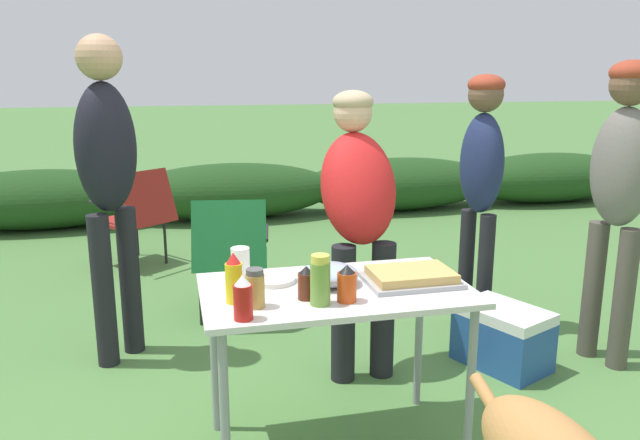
{
  "coord_description": "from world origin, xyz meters",
  "views": [
    {
      "loc": [
        -0.63,
        -2.34,
        1.6
      ],
      "look_at": [
        0.07,
        0.57,
        0.89
      ],
      "focal_mm": 35.0,
      "sensor_mm": 36.0,
      "label": 1
    }
  ],
  "objects_px": {
    "mixing_bowl": "(330,274)",
    "relish_jar": "(320,280)",
    "camp_chair_near_hedge": "(231,251)",
    "cooler_box": "(503,337)",
    "mustard_bottle": "(234,279)",
    "standing_person_with_beanie": "(621,179)",
    "bbq_sauce_bottle": "(306,283)",
    "plate_stack": "(272,279)",
    "folding_table": "(336,305)",
    "camp_chair_green_behind_table": "(137,213)",
    "spice_jar": "(255,289)",
    "standing_person_in_dark_puffer": "(359,206)",
    "ketchup_bottle": "(243,298)",
    "hot_sauce_bottle": "(346,284)",
    "paper_cup_stack": "(240,263)",
    "standing_person_in_olive_jacket": "(108,169)",
    "food_tray": "(411,277)",
    "standing_person_in_gray_fleece": "(481,171)"
  },
  "relations": [
    {
      "from": "ketchup_bottle",
      "to": "standing_person_with_beanie",
      "type": "relative_size",
      "value": 0.1
    },
    {
      "from": "food_tray",
      "to": "spice_jar",
      "type": "height_order",
      "value": "spice_jar"
    },
    {
      "from": "camp_chair_near_hedge",
      "to": "plate_stack",
      "type": "bearing_deg",
      "value": -79.6
    },
    {
      "from": "standing_person_with_beanie",
      "to": "paper_cup_stack",
      "type": "bearing_deg",
      "value": -100.18
    },
    {
      "from": "standing_person_in_olive_jacket",
      "to": "camp_chair_green_behind_table",
      "type": "height_order",
      "value": "standing_person_in_olive_jacket"
    },
    {
      "from": "bbq_sauce_bottle",
      "to": "plate_stack",
      "type": "bearing_deg",
      "value": 112.49
    },
    {
      "from": "mixing_bowl",
      "to": "relish_jar",
      "type": "xyz_separation_m",
      "value": [
        -0.09,
        -0.22,
        0.05
      ]
    },
    {
      "from": "mustard_bottle",
      "to": "standing_person_with_beanie",
      "type": "height_order",
      "value": "standing_person_with_beanie"
    },
    {
      "from": "food_tray",
      "to": "relish_jar",
      "type": "distance_m",
      "value": 0.46
    },
    {
      "from": "mustard_bottle",
      "to": "relish_jar",
      "type": "xyz_separation_m",
      "value": [
        0.32,
        -0.1,
        0.0
      ]
    },
    {
      "from": "food_tray",
      "to": "mixing_bowl",
      "type": "relative_size",
      "value": 1.61
    },
    {
      "from": "camp_chair_green_behind_table",
      "to": "bbq_sauce_bottle",
      "type": "bearing_deg",
      "value": -113.44
    },
    {
      "from": "food_tray",
      "to": "standing_person_in_dark_puffer",
      "type": "relative_size",
      "value": 0.25
    },
    {
      "from": "plate_stack",
      "to": "mustard_bottle",
      "type": "bearing_deg",
      "value": -130.48
    },
    {
      "from": "food_tray",
      "to": "camp_chair_green_behind_table",
      "type": "distance_m",
      "value": 3.2
    },
    {
      "from": "camp_chair_near_hedge",
      "to": "cooler_box",
      "type": "distance_m",
      "value": 1.76
    },
    {
      "from": "relish_jar",
      "to": "spice_jar",
      "type": "relative_size",
      "value": 1.31
    },
    {
      "from": "paper_cup_stack",
      "to": "relish_jar",
      "type": "relative_size",
      "value": 0.69
    },
    {
      "from": "folding_table",
      "to": "spice_jar",
      "type": "xyz_separation_m",
      "value": [
        -0.35,
        -0.14,
        0.15
      ]
    },
    {
      "from": "paper_cup_stack",
      "to": "mustard_bottle",
      "type": "relative_size",
      "value": 0.67
    },
    {
      "from": "camp_chair_green_behind_table",
      "to": "relish_jar",
      "type": "bearing_deg",
      "value": -113.08
    },
    {
      "from": "mustard_bottle",
      "to": "mixing_bowl",
      "type": "bearing_deg",
      "value": 16.19
    },
    {
      "from": "hot_sauce_bottle",
      "to": "standing_person_in_olive_jacket",
      "type": "xyz_separation_m",
      "value": [
        -0.96,
        1.32,
        0.29
      ]
    },
    {
      "from": "standing_person_in_dark_puffer",
      "to": "standing_person_in_gray_fleece",
      "type": "height_order",
      "value": "standing_person_in_gray_fleece"
    },
    {
      "from": "folding_table",
      "to": "camp_chair_green_behind_table",
      "type": "bearing_deg",
      "value": 107.75
    },
    {
      "from": "plate_stack",
      "to": "paper_cup_stack",
      "type": "distance_m",
      "value": 0.16
    },
    {
      "from": "standing_person_in_dark_puffer",
      "to": "folding_table",
      "type": "bearing_deg",
      "value": -114.71
    },
    {
      "from": "mustard_bottle",
      "to": "camp_chair_green_behind_table",
      "type": "relative_size",
      "value": 0.24
    },
    {
      "from": "folding_table",
      "to": "spice_jar",
      "type": "height_order",
      "value": "spice_jar"
    },
    {
      "from": "hot_sauce_bottle",
      "to": "camp_chair_near_hedge",
      "type": "distance_m",
      "value": 1.8
    },
    {
      "from": "standing_person_in_dark_puffer",
      "to": "cooler_box",
      "type": "distance_m",
      "value": 1.11
    },
    {
      "from": "ketchup_bottle",
      "to": "standing_person_in_gray_fleece",
      "type": "xyz_separation_m",
      "value": [
        1.62,
        1.34,
        0.2
      ]
    },
    {
      "from": "standing_person_in_dark_puffer",
      "to": "ketchup_bottle",
      "type": "bearing_deg",
      "value": -127.91
    },
    {
      "from": "paper_cup_stack",
      "to": "camp_chair_near_hedge",
      "type": "height_order",
      "value": "paper_cup_stack"
    },
    {
      "from": "standing_person_with_beanie",
      "to": "bbq_sauce_bottle",
      "type": "bearing_deg",
      "value": -90.07
    },
    {
      "from": "hot_sauce_bottle",
      "to": "standing_person_with_beanie",
      "type": "distance_m",
      "value": 1.83
    },
    {
      "from": "mixing_bowl",
      "to": "paper_cup_stack",
      "type": "xyz_separation_m",
      "value": [
        -0.35,
        0.17,
        0.02
      ]
    },
    {
      "from": "standing_person_in_olive_jacket",
      "to": "standing_person_in_dark_puffer",
      "type": "bearing_deg",
      "value": -68.42
    },
    {
      "from": "spice_jar",
      "to": "standing_person_with_beanie",
      "type": "distance_m",
      "value": 2.15
    },
    {
      "from": "folding_table",
      "to": "camp_chair_green_behind_table",
      "type": "relative_size",
      "value": 1.32
    },
    {
      "from": "folding_table",
      "to": "standing_person_in_dark_puffer",
      "type": "xyz_separation_m",
      "value": [
        0.31,
        0.71,
        0.26
      ]
    },
    {
      "from": "plate_stack",
      "to": "camp_chair_green_behind_table",
      "type": "xyz_separation_m",
      "value": [
        -0.69,
        2.77,
        -0.28
      ]
    },
    {
      "from": "bbq_sauce_bottle",
      "to": "standing_person_in_dark_puffer",
      "type": "relative_size",
      "value": 0.09
    },
    {
      "from": "plate_stack",
      "to": "ketchup_bottle",
      "type": "distance_m",
      "value": 0.43
    },
    {
      "from": "standing_person_in_olive_jacket",
      "to": "cooler_box",
      "type": "bearing_deg",
      "value": -65.23
    },
    {
      "from": "plate_stack",
      "to": "relish_jar",
      "type": "distance_m",
      "value": 0.35
    },
    {
      "from": "food_tray",
      "to": "camp_chair_green_behind_table",
      "type": "bearing_deg",
      "value": 113.2
    },
    {
      "from": "bbq_sauce_bottle",
      "to": "ketchup_bottle",
      "type": "height_order",
      "value": "ketchup_bottle"
    },
    {
      "from": "folding_table",
      "to": "spice_jar",
      "type": "relative_size",
      "value": 7.36
    },
    {
      "from": "hot_sauce_bottle",
      "to": "standing_person_in_dark_puffer",
      "type": "height_order",
      "value": "standing_person_in_dark_puffer"
    }
  ]
}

